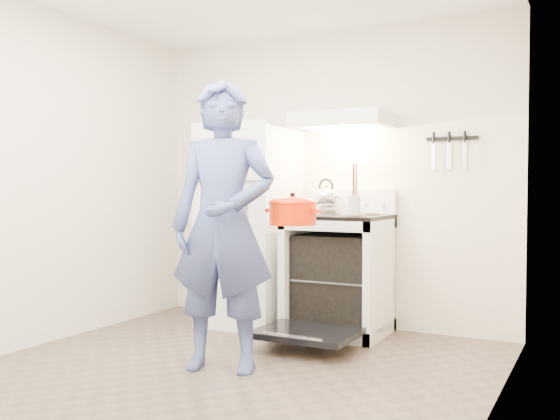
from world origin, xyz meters
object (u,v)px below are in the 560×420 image
object	(u,v)px
refrigerator	(249,225)
tea_kettle	(326,196)
dutch_oven	(293,214)
person	(223,226)
stove_body	(338,276)

from	to	relation	value
refrigerator	tea_kettle	distance (m)	0.70
refrigerator	dutch_oven	size ratio (longest dim) A/B	4.51
refrigerator	person	size ratio (longest dim) A/B	0.92
person	stove_body	bearing A→B (deg)	61.23
refrigerator	tea_kettle	bearing A→B (deg)	15.03
tea_kettle	dutch_oven	size ratio (longest dim) A/B	0.77
refrigerator	dutch_oven	world-z (taller)	refrigerator
refrigerator	dutch_oven	bearing A→B (deg)	-47.51
refrigerator	tea_kettle	world-z (taller)	refrigerator
stove_body	tea_kettle	bearing A→B (deg)	139.76
stove_body	dutch_oven	xyz separation A→B (m)	(0.09, -1.01, 0.54)
stove_body	dutch_oven	world-z (taller)	dutch_oven
stove_body	person	size ratio (longest dim) A/B	0.50
tea_kettle	dutch_oven	distance (m)	1.19
person	refrigerator	bearing A→B (deg)	96.89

